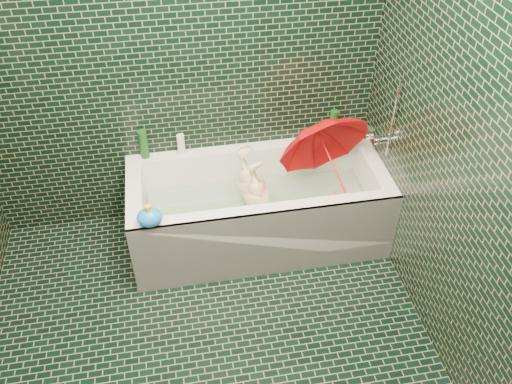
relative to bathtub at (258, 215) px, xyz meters
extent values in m
plane|color=black|center=(-0.45, -1.01, -0.21)|extent=(2.80, 2.80, 0.00)
plane|color=black|center=(-0.45, 0.39, 1.04)|extent=(2.80, 0.00, 2.80)
plane|color=black|center=(0.85, -1.01, 1.04)|extent=(0.00, 2.80, 2.80)
cube|color=white|center=(0.00, 0.02, -0.14)|extent=(1.70, 0.75, 0.15)
cube|color=white|center=(0.00, 0.34, 0.14)|extent=(1.70, 0.10, 0.40)
cube|color=white|center=(0.00, -0.31, 0.14)|extent=(1.70, 0.10, 0.40)
cube|color=white|center=(0.80, 0.02, 0.14)|extent=(0.10, 0.55, 0.40)
cube|color=white|center=(-0.80, 0.02, 0.14)|extent=(0.10, 0.55, 0.40)
cube|color=white|center=(0.00, -0.35, 0.06)|extent=(1.70, 0.02, 0.55)
cube|color=#48CC28|center=(0.00, 0.02, -0.06)|extent=(1.35, 0.47, 0.01)
cube|color=silver|center=(0.00, 0.02, 0.09)|extent=(1.48, 0.53, 0.00)
cylinder|color=silver|center=(0.83, 0.02, 0.52)|extent=(0.14, 0.05, 0.05)
cylinder|color=silver|center=(0.75, 0.08, 0.52)|extent=(0.05, 0.04, 0.04)
cylinder|color=silver|center=(0.82, -0.08, 0.74)|extent=(0.01, 0.01, 0.55)
imported|color=beige|center=(0.01, -0.03, 0.10)|extent=(0.97, 0.49, 0.38)
imported|color=red|center=(0.48, 0.01, 0.41)|extent=(0.87, 0.81, 0.96)
imported|color=white|center=(0.80, 0.34, 0.34)|extent=(0.12, 0.12, 0.23)
imported|color=#4F1B67|center=(0.69, 0.35, 0.34)|extent=(0.09, 0.10, 0.18)
imported|color=#144716|center=(0.75, 0.31, 0.34)|extent=(0.13, 0.13, 0.16)
cylinder|color=#144716|center=(0.59, 0.33, 0.46)|extent=(0.07, 0.07, 0.23)
cylinder|color=silver|center=(0.72, 0.33, 0.42)|extent=(0.06, 0.06, 0.16)
cylinder|color=#144716|center=(-0.71, 0.36, 0.44)|extent=(0.06, 0.06, 0.21)
cylinder|color=white|center=(-0.47, 0.35, 0.41)|extent=(0.06, 0.06, 0.15)
ellipsoid|color=yellow|center=(0.66, 0.36, 0.37)|extent=(0.09, 0.08, 0.06)
sphere|color=yellow|center=(0.69, 0.35, 0.41)|extent=(0.04, 0.04, 0.04)
cone|color=orange|center=(0.72, 0.35, 0.40)|extent=(0.02, 0.02, 0.02)
ellipsoid|color=#1B7CF3|center=(-0.70, -0.33, 0.40)|extent=(0.16, 0.13, 0.12)
cylinder|color=yellow|center=(-0.70, -0.33, 0.47)|extent=(0.04, 0.04, 0.04)
camera|label=1|loc=(-0.50, -2.68, 2.55)|focal=38.00mm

